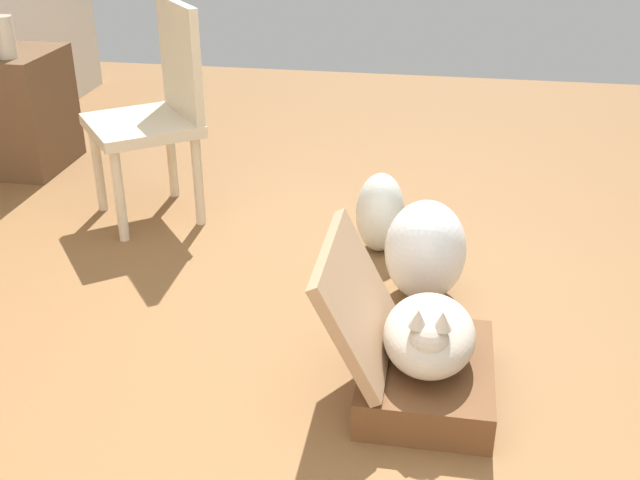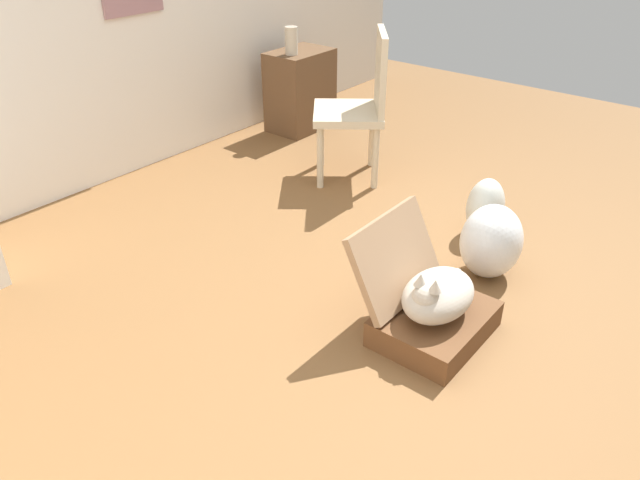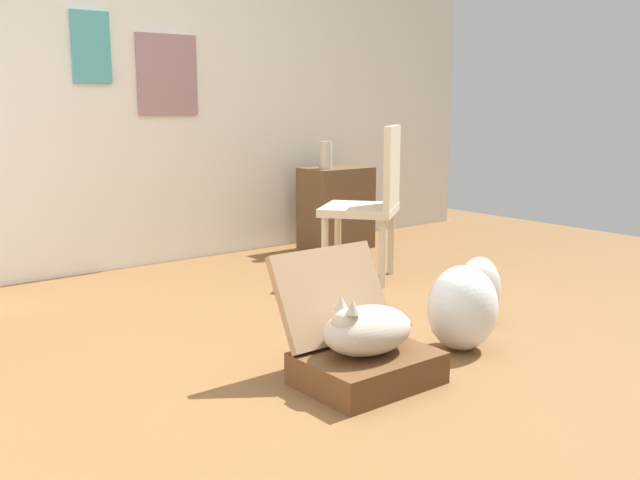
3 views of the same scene
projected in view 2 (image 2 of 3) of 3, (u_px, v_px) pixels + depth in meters
ground_plane at (382, 296)px, 3.02m from camera, size 7.68×7.68×0.00m
suitcase_base at (435, 324)px, 2.72m from camera, size 0.52×0.41×0.13m
suitcase_lid at (396, 259)px, 2.72m from camera, size 0.52×0.22×0.38m
cat at (437, 295)px, 2.63m from camera, size 0.47×0.28×0.24m
plastic_bag_white at (491, 241)px, 3.09m from camera, size 0.33×0.31×0.39m
plastic_bag_clear at (485, 207)px, 3.45m from camera, size 0.24×0.21×0.35m
side_table at (300, 90)px, 4.89m from camera, size 0.50×0.35×0.62m
vase_tall at (291, 41)px, 4.58m from camera, size 0.10×0.10×0.20m
chair at (360, 103)px, 3.97m from camera, size 0.64×0.64×0.97m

